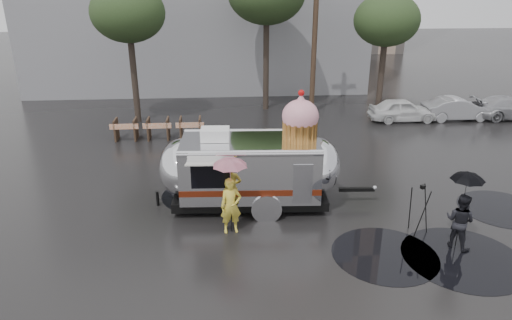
{
  "coord_description": "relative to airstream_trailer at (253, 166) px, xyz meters",
  "views": [
    {
      "loc": [
        -2.52,
        -10.74,
        7.01
      ],
      "look_at": [
        -1.49,
        2.91,
        1.59
      ],
      "focal_mm": 32.0,
      "sensor_mm": 36.0,
      "label": 1
    }
  ],
  "objects": [
    {
      "name": "tree_left",
      "position": [
        -5.41,
        10.1,
        4.09
      ],
      "size": [
        3.64,
        3.64,
        6.95
      ],
      "color": "#382D26",
      "rests_on": "ground"
    },
    {
      "name": "tree_right",
      "position": [
        7.59,
        10.1,
        3.67
      ],
      "size": [
        3.36,
        3.36,
        6.42
      ],
      "color": "#382D26",
      "rests_on": "ground"
    },
    {
      "name": "ground",
      "position": [
        1.59,
        -2.9,
        -1.39
      ],
      "size": [
        120.0,
        120.0,
        0.0
      ],
      "primitive_type": "plane",
      "color": "black",
      "rests_on": "ground"
    },
    {
      "name": "utility_pole",
      "position": [
        4.09,
        11.1,
        3.23
      ],
      "size": [
        1.6,
        0.28,
        9.0
      ],
      "color": "#473323",
      "rests_on": "ground"
    },
    {
      "name": "barricade_row",
      "position": [
        -3.96,
        7.07,
        -0.87
      ],
      "size": [
        4.3,
        0.8,
        1.0
      ],
      "color": "#473323",
      "rests_on": "ground"
    },
    {
      "name": "tripod",
      "position": [
        4.73,
        -2.21,
        -0.46
      ],
      "size": [
        0.64,
        0.59,
        1.56
      ],
      "rotation": [
        0.0,
        0.0,
        0.43
      ],
      "color": "black",
      "rests_on": "ground"
    },
    {
      "name": "airstream_trailer",
      "position": [
        0.0,
        0.0,
        0.0
      ],
      "size": [
        7.36,
        2.89,
        3.96
      ],
      "rotation": [
        0.0,
        0.0,
        -0.05
      ],
      "color": "silver",
      "rests_on": "ground"
    },
    {
      "name": "person_left",
      "position": [
        -0.76,
        -1.72,
        -0.54
      ],
      "size": [
        0.66,
        0.49,
        1.7
      ],
      "primitive_type": "imported",
      "rotation": [
        0.0,
        0.0,
        0.14
      ],
      "color": "yellow",
      "rests_on": "ground"
    },
    {
      "name": "puddles",
      "position": [
        4.1,
        -1.88,
        -1.39
      ],
      "size": [
        12.66,
        11.15,
        0.01
      ],
      "color": "black",
      "rests_on": "ground"
    },
    {
      "name": "person_right",
      "position": [
        5.52,
        -3.03,
        -0.58
      ],
      "size": [
        0.83,
        0.87,
        1.62
      ],
      "primitive_type": "imported",
      "rotation": [
        0.0,
        0.0,
        2.27
      ],
      "color": "black",
      "rests_on": "ground"
    },
    {
      "name": "parked_cars",
      "position": [
        13.38,
        9.1,
        -0.67
      ],
      "size": [
        13.2,
        1.9,
        1.5
      ],
      "color": "silver",
      "rests_on": "ground"
    },
    {
      "name": "umbrella_black",
      "position": [
        5.52,
        -3.03,
        0.53
      ],
      "size": [
        1.09,
        1.09,
        2.29
      ],
      "color": "black",
      "rests_on": "ground"
    },
    {
      "name": "umbrella_pink",
      "position": [
        -0.76,
        -1.72,
        0.58
      ],
      "size": [
        1.23,
        1.23,
        2.39
      ],
      "color": "pink",
      "rests_on": "ground"
    }
  ]
}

